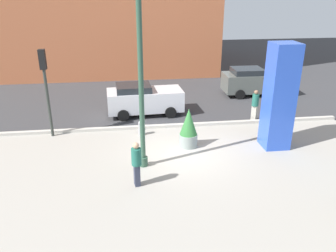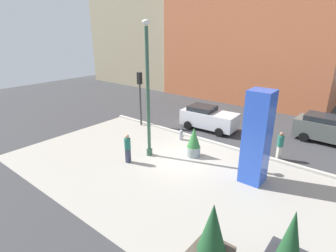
{
  "view_description": "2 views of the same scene",
  "coord_description": "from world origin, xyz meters",
  "px_view_note": "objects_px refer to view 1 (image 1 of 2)",
  "views": [
    {
      "loc": [
        -2.48,
        -13.31,
        6.81
      ],
      "look_at": [
        -0.75,
        -0.27,
        1.46
      ],
      "focal_mm": 36.56,
      "sensor_mm": 36.0,
      "label": 1
    },
    {
      "loc": [
        8.28,
        -11.68,
        7.27
      ],
      "look_at": [
        -1.04,
        -0.05,
        1.85
      ],
      "focal_mm": 28.38,
      "sensor_mm": 36.0,
      "label": 2
    }
  ],
  "objects_px": {
    "potted_plant_mid_plaza": "(188,129)",
    "pedestrian_by_curb": "(255,104)",
    "car_intersection": "(144,99)",
    "art_pillar_blue": "(279,97)",
    "car_curb_east": "(255,81)",
    "lamp_post": "(141,75)",
    "traffic_light_far_side": "(45,79)",
    "pedestrian_on_sidewalk": "(136,162)",
    "fire_hydrant": "(141,128)"
  },
  "relations": [
    {
      "from": "car_intersection",
      "to": "art_pillar_blue",
      "type": "bearing_deg",
      "value": -42.36
    },
    {
      "from": "art_pillar_blue",
      "to": "pedestrian_on_sidewalk",
      "type": "relative_size",
      "value": 2.7
    },
    {
      "from": "lamp_post",
      "to": "potted_plant_mid_plaza",
      "type": "height_order",
      "value": "lamp_post"
    },
    {
      "from": "car_curb_east",
      "to": "pedestrian_by_curb",
      "type": "relative_size",
      "value": 2.56
    },
    {
      "from": "pedestrian_by_curb",
      "to": "pedestrian_on_sidewalk",
      "type": "distance_m",
      "value": 8.88
    },
    {
      "from": "fire_hydrant",
      "to": "car_curb_east",
      "type": "distance_m",
      "value": 10.04
    },
    {
      "from": "car_intersection",
      "to": "pedestrian_by_curb",
      "type": "xyz_separation_m",
      "value": [
        5.91,
        -1.86,
        0.06
      ]
    },
    {
      "from": "potted_plant_mid_plaza",
      "to": "lamp_post",
      "type": "bearing_deg",
      "value": -143.69
    },
    {
      "from": "lamp_post",
      "to": "car_curb_east",
      "type": "xyz_separation_m",
      "value": [
        8.16,
        9.12,
        -2.88
      ]
    },
    {
      "from": "lamp_post",
      "to": "pedestrian_by_curb",
      "type": "height_order",
      "value": "lamp_post"
    },
    {
      "from": "pedestrian_by_curb",
      "to": "pedestrian_on_sidewalk",
      "type": "relative_size",
      "value": 0.99
    },
    {
      "from": "pedestrian_on_sidewalk",
      "to": "art_pillar_blue",
      "type": "bearing_deg",
      "value": 21.86
    },
    {
      "from": "art_pillar_blue",
      "to": "car_intersection",
      "type": "distance_m",
      "value": 7.75
    },
    {
      "from": "car_curb_east",
      "to": "car_intersection",
      "type": "bearing_deg",
      "value": -159.43
    },
    {
      "from": "lamp_post",
      "to": "potted_plant_mid_plaza",
      "type": "xyz_separation_m",
      "value": [
        2.16,
        1.59,
        -2.92
      ]
    },
    {
      "from": "fire_hydrant",
      "to": "pedestrian_by_curb",
      "type": "distance_m",
      "value": 6.41
    },
    {
      "from": "car_intersection",
      "to": "car_curb_east",
      "type": "height_order",
      "value": "car_curb_east"
    },
    {
      "from": "traffic_light_far_side",
      "to": "pedestrian_by_curb",
      "type": "distance_m",
      "value": 10.8
    },
    {
      "from": "traffic_light_far_side",
      "to": "potted_plant_mid_plaza",
      "type": "bearing_deg",
      "value": -17.78
    },
    {
      "from": "pedestrian_by_curb",
      "to": "pedestrian_on_sidewalk",
      "type": "height_order",
      "value": "pedestrian_on_sidewalk"
    },
    {
      "from": "fire_hydrant",
      "to": "car_curb_east",
      "type": "bearing_deg",
      "value": 36.37
    },
    {
      "from": "fire_hydrant",
      "to": "lamp_post",
      "type": "bearing_deg",
      "value": -91.59
    },
    {
      "from": "traffic_light_far_side",
      "to": "art_pillar_blue",
      "type": "bearing_deg",
      "value": -13.86
    },
    {
      "from": "potted_plant_mid_plaza",
      "to": "pedestrian_by_curb",
      "type": "xyz_separation_m",
      "value": [
        4.2,
        2.78,
        0.08
      ]
    },
    {
      "from": "potted_plant_mid_plaza",
      "to": "fire_hydrant",
      "type": "height_order",
      "value": "potted_plant_mid_plaza"
    },
    {
      "from": "lamp_post",
      "to": "fire_hydrant",
      "type": "height_order",
      "value": "lamp_post"
    },
    {
      "from": "car_intersection",
      "to": "pedestrian_by_curb",
      "type": "distance_m",
      "value": 6.2
    },
    {
      "from": "traffic_light_far_side",
      "to": "car_curb_east",
      "type": "xyz_separation_m",
      "value": [
        12.4,
        5.48,
        -1.93
      ]
    },
    {
      "from": "lamp_post",
      "to": "car_curb_east",
      "type": "distance_m",
      "value": 12.57
    },
    {
      "from": "fire_hydrant",
      "to": "pedestrian_by_curb",
      "type": "xyz_separation_m",
      "value": [
        6.27,
        1.19,
        0.59
      ]
    },
    {
      "from": "art_pillar_blue",
      "to": "lamp_post",
      "type": "bearing_deg",
      "value": -169.73
    },
    {
      "from": "lamp_post",
      "to": "car_intersection",
      "type": "distance_m",
      "value": 6.89
    },
    {
      "from": "fire_hydrant",
      "to": "pedestrian_by_curb",
      "type": "height_order",
      "value": "pedestrian_by_curb"
    },
    {
      "from": "car_curb_east",
      "to": "pedestrian_on_sidewalk",
      "type": "height_order",
      "value": "car_curb_east"
    },
    {
      "from": "lamp_post",
      "to": "traffic_light_far_side",
      "type": "bearing_deg",
      "value": 139.32
    },
    {
      "from": "potted_plant_mid_plaza",
      "to": "pedestrian_by_curb",
      "type": "bearing_deg",
      "value": 33.54
    },
    {
      "from": "fire_hydrant",
      "to": "pedestrian_on_sidewalk",
      "type": "relative_size",
      "value": 0.43
    },
    {
      "from": "art_pillar_blue",
      "to": "pedestrian_by_curb",
      "type": "bearing_deg",
      "value": 84.98
    },
    {
      "from": "traffic_light_far_side",
      "to": "car_intersection",
      "type": "relative_size",
      "value": 0.98
    },
    {
      "from": "pedestrian_by_curb",
      "to": "potted_plant_mid_plaza",
      "type": "bearing_deg",
      "value": -146.46
    },
    {
      "from": "pedestrian_on_sidewalk",
      "to": "pedestrian_by_curb",
      "type": "bearing_deg",
      "value": 41.13
    },
    {
      "from": "fire_hydrant",
      "to": "traffic_light_far_side",
      "type": "height_order",
      "value": "traffic_light_far_side"
    },
    {
      "from": "potted_plant_mid_plaza",
      "to": "pedestrian_on_sidewalk",
      "type": "bearing_deg",
      "value": -129.15
    },
    {
      "from": "traffic_light_far_side",
      "to": "pedestrian_on_sidewalk",
      "type": "distance_m",
      "value": 6.71
    },
    {
      "from": "lamp_post",
      "to": "pedestrian_on_sidewalk",
      "type": "xyz_separation_m",
      "value": [
        -0.32,
        -1.47,
        -2.83
      ]
    },
    {
      "from": "lamp_post",
      "to": "car_curb_east",
      "type": "bearing_deg",
      "value": 48.19
    },
    {
      "from": "potted_plant_mid_plaza",
      "to": "traffic_light_far_side",
      "type": "bearing_deg",
      "value": 162.22
    },
    {
      "from": "potted_plant_mid_plaza",
      "to": "traffic_light_far_side",
      "type": "height_order",
      "value": "traffic_light_far_side"
    },
    {
      "from": "fire_hydrant",
      "to": "pedestrian_by_curb",
      "type": "relative_size",
      "value": 0.43
    },
    {
      "from": "car_curb_east",
      "to": "pedestrian_by_curb",
      "type": "xyz_separation_m",
      "value": [
        -1.8,
        -4.75,
        0.03
      ]
    }
  ]
}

